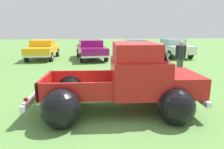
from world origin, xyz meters
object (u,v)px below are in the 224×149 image
lane_cone_0 (134,82)px  show_car_0 (43,49)px  spectator_0 (161,57)px  spectator_1 (180,55)px  show_car_1 (91,49)px  show_car_2 (136,48)px  show_car_3 (173,47)px  vintage_pickup_truck (129,84)px

lane_cone_0 → show_car_0: bearing=121.3°
spectator_0 → spectator_1: (0.88, -0.34, 0.09)m
show_car_1 → show_car_2: size_ratio=1.03×
show_car_0 → lane_cone_0: 10.20m
show_car_1 → show_car_3: size_ratio=1.07×
vintage_pickup_truck → show_car_2: vintage_pickup_truck is taller
show_car_1 → show_car_3: bearing=88.4°
show_car_2 → spectator_0: (0.02, -6.01, 0.12)m
vintage_pickup_truck → spectator_0: 5.15m
show_car_2 → spectator_0: bearing=2.6°
show_car_1 → show_car_3: (6.76, 0.76, -0.00)m
spectator_0 → show_car_1: bearing=27.4°
show_car_2 → spectator_0: 6.01m
show_car_3 → spectator_0: size_ratio=2.77×
spectator_1 → lane_cone_0: size_ratio=2.75×
vintage_pickup_truck → show_car_1: bearing=98.4°
vintage_pickup_truck → show_car_2: (2.42, 10.54, 0.02)m
spectator_1 → lane_cone_0: bearing=132.2°
show_car_0 → spectator_1: 10.32m
show_car_1 → vintage_pickup_truck: bearing=-1.9°
vintage_pickup_truck → show_car_0: vintage_pickup_truck is taller
show_car_0 → show_car_1: same height
vintage_pickup_truck → show_car_3: size_ratio=1.07×
spectator_0 → show_car_2: bearing=-4.4°
show_car_0 → show_car_2: (7.16, -0.08, -0.00)m
spectator_0 → spectator_1: spectator_1 is taller
show_car_1 → show_car_2: same height
spectator_1 → vintage_pickup_truck: bearing=144.4°
vintage_pickup_truck → spectator_1: vintage_pickup_truck is taller
show_car_3 → lane_cone_0: show_car_3 is taller
show_car_1 → show_car_2: 3.54m
show_car_0 → show_car_3: size_ratio=0.95×
show_car_0 → spectator_1: size_ratio=2.41×
vintage_pickup_truck → show_car_1: vintage_pickup_truck is taller
show_car_3 → vintage_pickup_truck: bearing=-29.7°
show_car_2 → show_car_3: same height
show_car_1 → show_car_3: 6.80m
show_car_3 → show_car_2: bearing=-84.8°
show_car_1 → spectator_1: 7.48m
show_car_2 → show_car_3: bearing=99.9°
show_car_0 → spectator_0: 9.42m
show_car_3 → spectator_1: spectator_1 is taller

